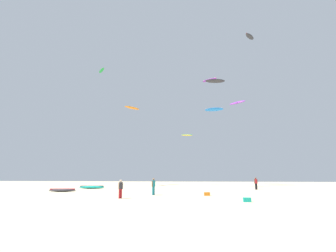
# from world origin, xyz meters

# --- Properties ---
(ground_plane) EXTENTS (120.00, 120.00, 0.00)m
(ground_plane) POSITION_xyz_m (0.00, 0.00, 0.00)
(ground_plane) COLOR beige
(person_foreground) EXTENTS (0.35, 0.43, 1.57)m
(person_foreground) POSITION_xyz_m (-2.56, 6.70, 0.91)
(person_foreground) COLOR #B21E23
(person_foreground) RESTS_ON ground
(person_midground) EXTENTS (0.37, 0.49, 1.64)m
(person_midground) POSITION_xyz_m (-0.35, 10.63, 0.96)
(person_midground) COLOR teal
(person_midground) RESTS_ON ground
(person_left) EXTENTS (0.49, 0.37, 1.63)m
(person_left) POSITION_xyz_m (11.95, 21.24, 0.95)
(person_left) COLOR black
(person_left) RESTS_ON ground
(kite_grounded_near) EXTENTS (3.71, 1.59, 0.46)m
(kite_grounded_near) POSITION_xyz_m (-10.98, 20.99, 0.21)
(kite_grounded_near) COLOR #19B29E
(kite_grounded_near) RESTS_ON ground
(kite_grounded_mid) EXTENTS (3.22, 1.40, 0.37)m
(kite_grounded_mid) POSITION_xyz_m (-11.82, 14.27, 0.18)
(kite_grounded_mid) COLOR #2D2D33
(kite_grounded_mid) RESTS_ON ground
(cooler_box) EXTENTS (0.56, 0.36, 0.32)m
(cooler_box) POSITION_xyz_m (7.63, 4.86, 0.16)
(cooler_box) COLOR #19B29E
(cooler_box) RESTS_ON ground
(gear_bag) EXTENTS (0.56, 0.36, 0.32)m
(gear_bag) POSITION_xyz_m (4.92, 10.30, 0.16)
(gear_bag) COLOR orange
(gear_bag) RESTS_ON ground
(kite_aloft_0) EXTENTS (3.49, 3.24, 0.87)m
(kite_aloft_0) POSITION_xyz_m (12.61, 36.59, 16.51)
(kite_aloft_0) COLOR purple
(kite_aloft_1) EXTENTS (4.13, 1.69, 0.82)m
(kite_aloft_1) POSITION_xyz_m (8.20, 35.41, 20.91)
(kite_aloft_1) COLOR #2D2D33
(kite_aloft_2) EXTENTS (2.46, 1.19, 0.33)m
(kite_aloft_2) POSITION_xyz_m (2.20, 37.77, 10.10)
(kite_aloft_2) COLOR yellow
(kite_aloft_3) EXTENTS (3.60, 2.82, 0.49)m
(kite_aloft_3) POSITION_xyz_m (7.47, 41.84, 23.60)
(kite_aloft_3) COLOR purple
(kite_aloft_4) EXTENTS (2.37, 2.77, 0.52)m
(kite_aloft_4) POSITION_xyz_m (14.24, 29.23, 26.96)
(kite_aloft_4) COLOR #2D2D33
(kite_aloft_5) EXTENTS (3.37, 1.48, 0.69)m
(kite_aloft_5) POSITION_xyz_m (7.29, 29.22, 13.32)
(kite_aloft_5) COLOR blue
(kite_aloft_6) EXTENTS (3.21, 3.72, 0.41)m
(kite_aloft_6) POSITION_xyz_m (-9.22, 35.99, 15.84)
(kite_aloft_6) COLOR orange
(kite_aloft_7) EXTENTS (2.32, 2.93, 0.62)m
(kite_aloft_7) POSITION_xyz_m (-14.54, 31.38, 22.54)
(kite_aloft_7) COLOR green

